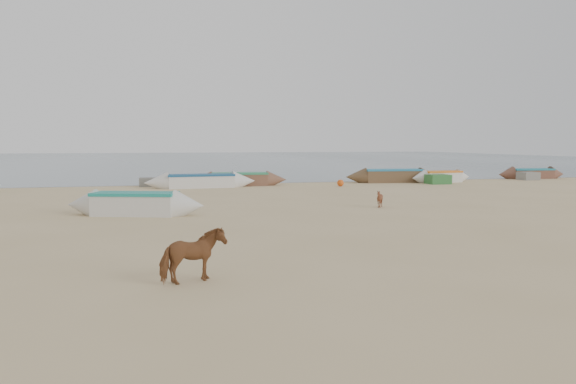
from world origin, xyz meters
name	(u,v)px	position (x,y,z in m)	size (l,w,h in m)	color
ground	(321,235)	(0.00, 0.00, 0.00)	(140.00, 140.00, 0.00)	tan
sea	(173,159)	(0.00, 82.00, 0.01)	(160.00, 160.00, 0.00)	slate
cow_adult	(193,256)	(-4.39, -5.03, 0.56)	(0.61, 1.33, 1.12)	brown
calf_front	(380,199)	(4.79, 6.30, 0.39)	(0.62, 0.70, 0.77)	brown
near_canoe	(135,204)	(-5.63, 6.37, 0.46)	(5.54, 1.25, 0.91)	silver
waterline_canoes	(236,179)	(0.71, 20.19, 0.44)	(56.34, 4.24, 0.96)	brown
beach_clutter	(298,181)	(4.69, 19.28, 0.30)	(45.58, 4.61, 0.64)	#285B38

